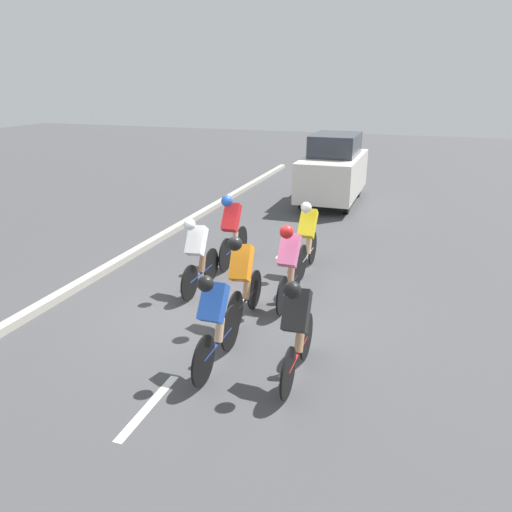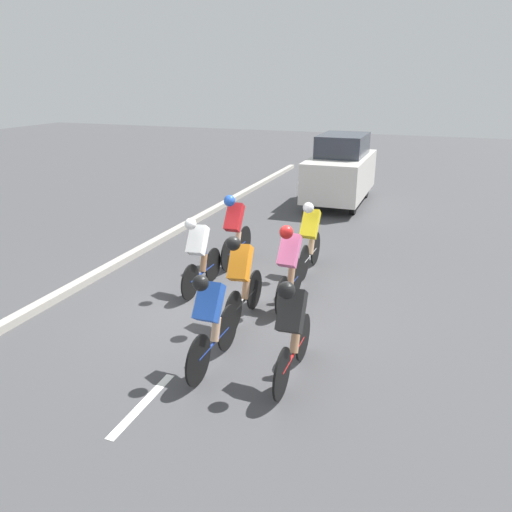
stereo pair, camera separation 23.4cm
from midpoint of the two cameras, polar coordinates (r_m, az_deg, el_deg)
name	(u,v)px [view 2 (the right image)]	position (r m, az deg, el deg)	size (l,w,h in m)	color
ground_plane	(237,305)	(9.04, -1.48, -5.66)	(60.00, 60.00, 0.00)	#424244
lane_stripe_near	(143,404)	(6.67, -11.80, -16.26)	(0.12, 1.40, 0.01)	white
lane_stripe_mid	(239,303)	(9.13, -1.21, -5.36)	(0.12, 1.40, 0.01)	white
lane_stripe_far	(290,249)	(11.95, 4.44, 0.77)	(0.12, 1.40, 0.01)	white
curb	(93,276)	(10.61, -17.51, -2.23)	(0.20, 28.37, 0.14)	#A8A399
cyclist_pink	(289,262)	(8.76, 4.59, -0.72)	(0.33, 1.66, 1.56)	black
cyclist_orange	(241,276)	(8.14, -0.88, -2.29)	(0.37, 1.67, 1.57)	black
cyclist_black	(292,327)	(6.61, 5.14, -8.06)	(0.34, 1.70, 1.53)	black
cyclist_white	(199,252)	(9.41, -5.83, 0.44)	(0.35, 1.66, 1.50)	black
cyclist_yellow	(310,236)	(10.32, 6.84, 2.31)	(0.33, 1.67, 1.57)	black
cyclist_blue	(211,318)	(6.88, -4.24, -7.08)	(0.33, 1.68, 1.50)	black
cyclist_red	(235,227)	(10.70, -1.82, 3.28)	(0.33, 1.67, 1.60)	black
support_car	(341,170)	(16.40, 10.06, 9.68)	(1.70, 3.86, 2.19)	black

